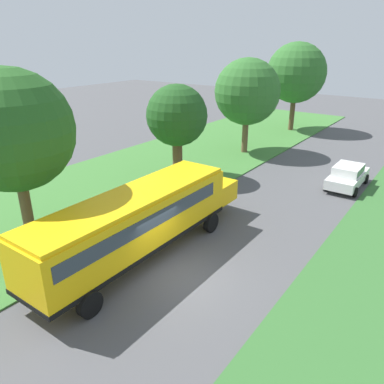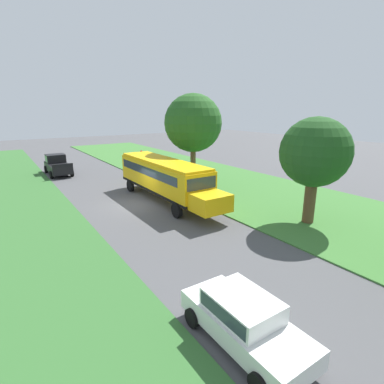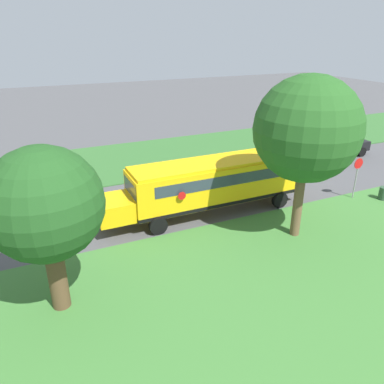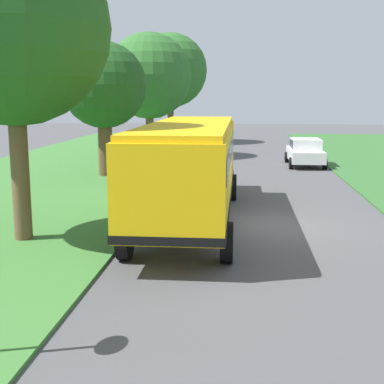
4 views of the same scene
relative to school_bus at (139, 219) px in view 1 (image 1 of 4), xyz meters
name	(u,v)px [view 1 (image 1 of 4)]	position (x,y,z in m)	size (l,w,h in m)	color
ground_plane	(181,276)	(2.41, -0.18, -1.92)	(120.00, 120.00, 0.00)	#4C4C4F
grass_verge	(40,215)	(-7.59, -0.18, -1.88)	(12.00, 80.00, 0.08)	#3D7533
school_bus	(139,219)	(0.00, 0.00, 0.00)	(2.84, 12.42, 3.16)	yellow
car_white_nearest	(348,175)	(5.21, 14.46, -1.05)	(2.02, 4.40, 1.56)	silver
oak_tree_beside_bus	(11,130)	(-4.43, -2.63, 3.83)	(5.12, 5.12, 8.29)	brown
oak_tree_roadside_mid	(176,116)	(-5.16, 9.33, 2.52)	(4.15, 4.15, 6.55)	brown
oak_tree_far_end	(249,91)	(-4.23, 17.84, 3.40)	(5.44, 5.44, 7.93)	brown
oak_tree_across_road	(296,72)	(-4.41, 28.57, 4.18)	(6.12, 6.12, 9.09)	brown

